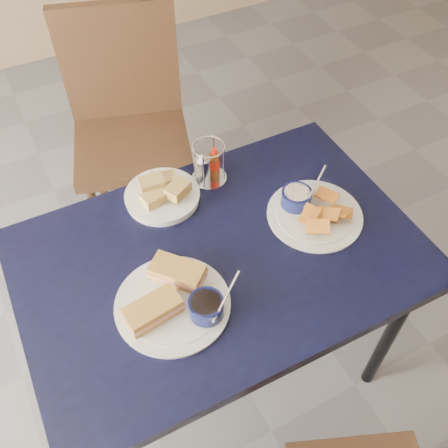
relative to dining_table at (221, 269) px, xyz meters
name	(u,v)px	position (x,y,z in m)	size (l,w,h in m)	color
ground	(231,360)	(0.05, 0.01, -0.68)	(6.00, 6.00, 0.00)	#58585D
dining_table	(221,269)	(0.00, 0.00, 0.00)	(1.12, 0.75, 0.75)	black
chair_far	(121,116)	(0.02, 0.94, -0.11)	(0.58, 0.57, 0.99)	#311D10
sandwich_plate	(176,298)	(-0.18, -0.09, 0.10)	(0.31, 0.30, 0.12)	white
plantain_plate	(310,209)	(0.30, 0.01, 0.09)	(0.28, 0.28, 0.12)	white
bread_basket	(162,194)	(-0.06, 0.27, 0.10)	(0.22, 0.22, 0.07)	white
condiment_caddy	(207,166)	(0.10, 0.28, 0.13)	(0.11, 0.11, 0.14)	silver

